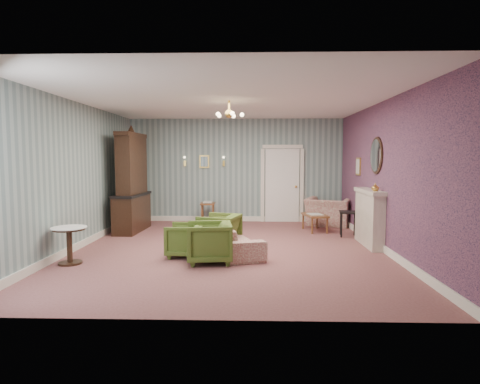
{
  "coord_description": "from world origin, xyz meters",
  "views": [
    {
      "loc": [
        0.44,
        -7.77,
        1.8
      ],
      "look_at": [
        0.2,
        0.4,
        1.1
      ],
      "focal_mm": 29.81,
      "sensor_mm": 36.0,
      "label": 1
    }
  ],
  "objects_px": {
    "wingback_chair": "(329,207)",
    "dresser": "(131,179)",
    "fireplace": "(369,218)",
    "pedestal_table": "(70,245)",
    "olive_chair_b": "(186,238)",
    "olive_chair_c": "(219,229)",
    "olive_chair_a": "(209,240)",
    "side_table_black": "(348,224)",
    "sofa_chintz": "(233,234)",
    "coffee_table": "(315,223)"
  },
  "relations": [
    {
      "from": "wingback_chair",
      "to": "dresser",
      "type": "xyz_separation_m",
      "value": [
        -5.0,
        -0.97,
        0.78
      ]
    },
    {
      "from": "fireplace",
      "to": "pedestal_table",
      "type": "distance_m",
      "value": 5.75
    },
    {
      "from": "olive_chair_b",
      "to": "dresser",
      "type": "xyz_separation_m",
      "value": [
        -1.74,
        2.5,
        0.94
      ]
    },
    {
      "from": "fireplace",
      "to": "olive_chair_c",
      "type": "bearing_deg",
      "value": -174.47
    },
    {
      "from": "olive_chair_b",
      "to": "olive_chair_a",
      "type": "bearing_deg",
      "value": 52.94
    },
    {
      "from": "dresser",
      "to": "pedestal_table",
      "type": "height_order",
      "value": "dresser"
    },
    {
      "from": "fireplace",
      "to": "side_table_black",
      "type": "xyz_separation_m",
      "value": [
        -0.21,
        0.9,
        -0.29
      ]
    },
    {
      "from": "sofa_chintz",
      "to": "wingback_chair",
      "type": "relative_size",
      "value": 1.64
    },
    {
      "from": "sofa_chintz",
      "to": "side_table_black",
      "type": "bearing_deg",
      "value": -75.91
    },
    {
      "from": "olive_chair_c",
      "to": "pedestal_table",
      "type": "xyz_separation_m",
      "value": [
        -2.44,
        -1.31,
        -0.06
      ]
    },
    {
      "from": "coffee_table",
      "to": "fireplace",
      "type": "bearing_deg",
      "value": -61.43
    },
    {
      "from": "dresser",
      "to": "fireplace",
      "type": "bearing_deg",
      "value": -13.05
    },
    {
      "from": "olive_chair_a",
      "to": "wingback_chair",
      "type": "xyz_separation_m",
      "value": [
        2.79,
        3.87,
        0.11
      ]
    },
    {
      "from": "olive_chair_b",
      "to": "side_table_black",
      "type": "distance_m",
      "value": 3.92
    },
    {
      "from": "sofa_chintz",
      "to": "dresser",
      "type": "bearing_deg",
      "value": 32.27
    },
    {
      "from": "coffee_table",
      "to": "pedestal_table",
      "type": "bearing_deg",
      "value": -145.51
    },
    {
      "from": "wingback_chair",
      "to": "side_table_black",
      "type": "bearing_deg",
      "value": 117.39
    },
    {
      "from": "sofa_chintz",
      "to": "dresser",
      "type": "distance_m",
      "value": 3.51
    },
    {
      "from": "sofa_chintz",
      "to": "fireplace",
      "type": "relative_size",
      "value": 1.32
    },
    {
      "from": "olive_chair_c",
      "to": "olive_chair_b",
      "type": "bearing_deg",
      "value": -20.85
    },
    {
      "from": "olive_chair_c",
      "to": "dresser",
      "type": "relative_size",
      "value": 0.3
    },
    {
      "from": "side_table_black",
      "to": "pedestal_table",
      "type": "distance_m",
      "value": 5.86
    },
    {
      "from": "side_table_black",
      "to": "fireplace",
      "type": "bearing_deg",
      "value": -76.86
    },
    {
      "from": "olive_chair_a",
      "to": "olive_chair_b",
      "type": "xyz_separation_m",
      "value": [
        -0.47,
        0.4,
        -0.05
      ]
    },
    {
      "from": "coffee_table",
      "to": "pedestal_table",
      "type": "xyz_separation_m",
      "value": [
        -4.65,
        -3.19,
        0.11
      ]
    },
    {
      "from": "olive_chair_a",
      "to": "olive_chair_b",
      "type": "distance_m",
      "value": 0.62
    },
    {
      "from": "olive_chair_a",
      "to": "olive_chair_c",
      "type": "distance_m",
      "value": 1.13
    },
    {
      "from": "sofa_chintz",
      "to": "coffee_table",
      "type": "bearing_deg",
      "value": -57.75
    },
    {
      "from": "wingback_chair",
      "to": "coffee_table",
      "type": "xyz_separation_m",
      "value": [
        -0.5,
        -0.86,
        -0.28
      ]
    },
    {
      "from": "dresser",
      "to": "coffee_table",
      "type": "relative_size",
      "value": 3.07
    },
    {
      "from": "coffee_table",
      "to": "olive_chair_b",
      "type": "bearing_deg",
      "value": -136.66
    },
    {
      "from": "side_table_black",
      "to": "wingback_chair",
      "type": "bearing_deg",
      "value": 95.55
    },
    {
      "from": "olive_chair_a",
      "to": "sofa_chintz",
      "type": "relative_size",
      "value": 0.42
    },
    {
      "from": "olive_chair_a",
      "to": "side_table_black",
      "type": "xyz_separation_m",
      "value": [
        2.94,
        2.33,
        -0.09
      ]
    },
    {
      "from": "olive_chair_b",
      "to": "coffee_table",
      "type": "distance_m",
      "value": 3.8
    },
    {
      "from": "olive_chair_b",
      "to": "olive_chair_c",
      "type": "xyz_separation_m",
      "value": [
        0.56,
        0.73,
        0.04
      ]
    },
    {
      "from": "wingback_chair",
      "to": "side_table_black",
      "type": "relative_size",
      "value": 1.92
    },
    {
      "from": "olive_chair_a",
      "to": "fireplace",
      "type": "relative_size",
      "value": 0.55
    },
    {
      "from": "coffee_table",
      "to": "side_table_black",
      "type": "bearing_deg",
      "value": -46.37
    },
    {
      "from": "olive_chair_a",
      "to": "fireplace",
      "type": "height_order",
      "value": "fireplace"
    },
    {
      "from": "olive_chair_a",
      "to": "wingback_chair",
      "type": "distance_m",
      "value": 4.78
    },
    {
      "from": "dresser",
      "to": "fireplace",
      "type": "xyz_separation_m",
      "value": [
        5.36,
        -1.48,
        -0.7
      ]
    },
    {
      "from": "dresser",
      "to": "coffee_table",
      "type": "distance_m",
      "value": 4.63
    },
    {
      "from": "olive_chair_c",
      "to": "sofa_chintz",
      "type": "bearing_deg",
      "value": 53.68
    },
    {
      "from": "wingback_chair",
      "to": "side_table_black",
      "type": "xyz_separation_m",
      "value": [
        0.15,
        -1.55,
        -0.2
      ]
    },
    {
      "from": "sofa_chintz",
      "to": "side_table_black",
      "type": "height_order",
      "value": "sofa_chintz"
    },
    {
      "from": "dresser",
      "to": "coffee_table",
      "type": "xyz_separation_m",
      "value": [
        4.5,
        0.11,
        -1.06
      ]
    },
    {
      "from": "olive_chair_c",
      "to": "fireplace",
      "type": "height_order",
      "value": "fireplace"
    },
    {
      "from": "olive_chair_b",
      "to": "side_table_black",
      "type": "xyz_separation_m",
      "value": [
        3.42,
        1.93,
        -0.04
      ]
    },
    {
      "from": "olive_chair_b",
      "to": "wingback_chair",
      "type": "distance_m",
      "value": 4.77
    }
  ]
}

